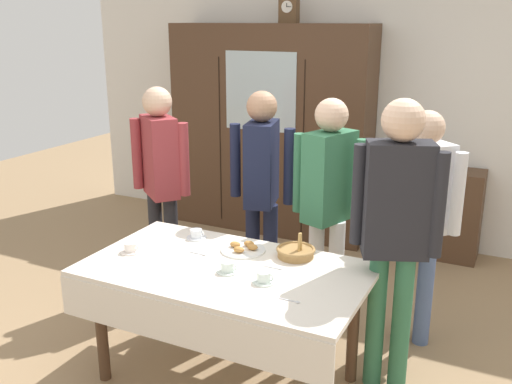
% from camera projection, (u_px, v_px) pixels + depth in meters
% --- Properties ---
extents(ground_plane, '(12.00, 12.00, 0.00)m').
position_uv_depth(ground_plane, '(243.00, 362.00, 3.73)').
color(ground_plane, '#997A56').
rests_on(ground_plane, ground).
extents(back_wall, '(6.40, 0.10, 2.70)m').
position_uv_depth(back_wall, '(365.00, 104.00, 5.61)').
color(back_wall, silver).
rests_on(back_wall, ground).
extents(dining_table, '(1.66, 0.95, 0.76)m').
position_uv_depth(dining_table, '(223.00, 286.00, 3.34)').
color(dining_table, '#4C3321').
rests_on(dining_table, ground).
extents(wall_cabinet, '(2.08, 0.46, 2.12)m').
position_uv_depth(wall_cabinet, '(270.00, 131.00, 5.82)').
color(wall_cabinet, '#4C3321').
rests_on(wall_cabinet, ground).
extents(mantel_clock, '(0.18, 0.11, 0.24)m').
position_uv_depth(mantel_clock, '(289.00, 10.00, 5.40)').
color(mantel_clock, brown).
rests_on(mantel_clock, wall_cabinet).
extents(bookshelf_low, '(0.91, 0.35, 0.84)m').
position_uv_depth(bookshelf_low, '(430.00, 211.00, 5.36)').
color(bookshelf_low, '#4C3321').
rests_on(bookshelf_low, ground).
extents(book_stack, '(0.16, 0.20, 0.06)m').
position_uv_depth(book_stack, '(434.00, 165.00, 5.23)').
color(book_stack, '#3D754C').
rests_on(book_stack, bookshelf_low).
extents(tea_cup_far_left, '(0.13, 0.13, 0.06)m').
position_uv_depth(tea_cup_far_left, '(130.00, 248.00, 3.54)').
color(tea_cup_far_left, white).
rests_on(tea_cup_far_left, dining_table).
extents(tea_cup_far_right, '(0.13, 0.13, 0.06)m').
position_uv_depth(tea_cup_far_right, '(264.00, 278.00, 3.13)').
color(tea_cup_far_right, silver).
rests_on(tea_cup_far_right, dining_table).
extents(tea_cup_near_left, '(0.13, 0.13, 0.06)m').
position_uv_depth(tea_cup_near_left, '(228.00, 268.00, 3.26)').
color(tea_cup_near_left, silver).
rests_on(tea_cup_near_left, dining_table).
extents(tea_cup_front_edge, '(0.13, 0.13, 0.06)m').
position_uv_depth(tea_cup_front_edge, '(196.00, 234.00, 3.76)').
color(tea_cup_front_edge, white).
rests_on(tea_cup_front_edge, dining_table).
extents(bread_basket, '(0.24, 0.24, 0.16)m').
position_uv_depth(bread_basket, '(296.00, 252.00, 3.47)').
color(bread_basket, '#9E7542').
rests_on(bread_basket, dining_table).
extents(pastry_plate, '(0.28, 0.28, 0.05)m').
position_uv_depth(pastry_plate, '(243.00, 249.00, 3.56)').
color(pastry_plate, white).
rests_on(pastry_plate, dining_table).
extents(spoon_near_right, '(0.12, 0.02, 0.01)m').
position_uv_depth(spoon_near_right, '(200.00, 254.00, 3.51)').
color(spoon_near_right, silver).
rests_on(spoon_near_right, dining_table).
extents(spoon_near_left, '(0.12, 0.02, 0.01)m').
position_uv_depth(spoon_near_left, '(293.00, 301.00, 2.92)').
color(spoon_near_left, silver).
rests_on(spoon_near_left, dining_table).
extents(spoon_far_right, '(0.12, 0.02, 0.01)m').
position_uv_depth(spoon_far_right, '(276.00, 268.00, 3.31)').
color(spoon_far_right, silver).
rests_on(spoon_far_right, dining_table).
extents(person_by_cabinet, '(0.52, 0.40, 1.67)m').
position_uv_depth(person_by_cabinet, '(262.00, 179.00, 4.23)').
color(person_by_cabinet, '#191E38').
rests_on(person_by_cabinet, ground).
extents(person_near_right_end, '(0.52, 0.40, 1.61)m').
position_uv_depth(person_near_right_end, '(421.00, 207.00, 3.71)').
color(person_near_right_end, slate).
rests_on(person_near_right_end, ground).
extents(person_behind_table_right, '(0.52, 0.38, 1.67)m').
position_uv_depth(person_behind_table_right, '(161.00, 171.00, 4.42)').
color(person_behind_table_right, '#232328').
rests_on(person_behind_table_right, ground).
extents(person_behind_table_left, '(0.52, 0.41, 1.66)m').
position_uv_depth(person_behind_table_left, '(329.00, 193.00, 3.88)').
color(person_behind_table_left, silver).
rests_on(person_behind_table_left, ground).
extents(person_beside_shelf, '(0.52, 0.32, 1.76)m').
position_uv_depth(person_beside_shelf, '(396.00, 220.00, 3.18)').
color(person_beside_shelf, '#33704C').
rests_on(person_beside_shelf, ground).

